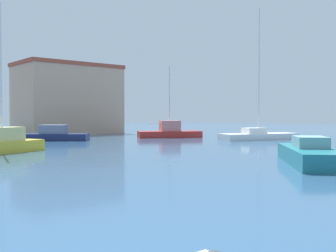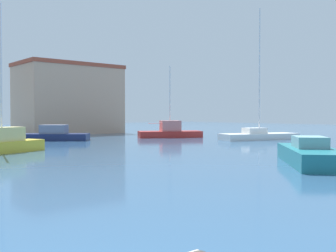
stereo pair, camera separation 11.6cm
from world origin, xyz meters
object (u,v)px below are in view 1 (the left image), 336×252
Objects in this scene: motorboat_navy_mid_harbor at (55,135)px; sailboat_white_far_left at (258,135)px; sailboat_yellow_center_channel at (3,143)px; motorboat_teal_distant_east at (311,154)px; sailboat_red_distant_north at (170,132)px.

sailboat_white_far_left reaches higher than motorboat_navy_mid_harbor.
motorboat_navy_mid_harbor is 13.01m from sailboat_yellow_center_channel.
motorboat_teal_distant_east is 0.52× the size of sailboat_white_far_left.
sailboat_white_far_left is (16.50, -12.46, -0.09)m from motorboat_navy_mid_harbor.
motorboat_navy_mid_harbor is (-12.19, 3.48, -0.09)m from sailboat_red_distant_north.
sailboat_red_distant_north is 21.51m from sailboat_yellow_center_channel.
motorboat_teal_distant_east is (2.00, -26.69, -0.05)m from motorboat_navy_mid_harbor.
sailboat_white_far_left is (14.50, 14.23, -0.04)m from motorboat_teal_distant_east.
motorboat_navy_mid_harbor is at bearing 50.35° from sailboat_yellow_center_channel.
motorboat_teal_distant_east is at bearing -58.29° from sailboat_yellow_center_channel.
sailboat_white_far_left is (4.31, -8.98, -0.18)m from sailboat_red_distant_north.
sailboat_yellow_center_channel is at bearing -129.65° from motorboat_navy_mid_harbor.
sailboat_yellow_center_channel is at bearing 121.71° from motorboat_teal_distant_east.
sailboat_red_distant_north is at bearing -15.93° from motorboat_navy_mid_harbor.
sailboat_red_distant_north is at bearing 17.70° from sailboat_yellow_center_channel.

